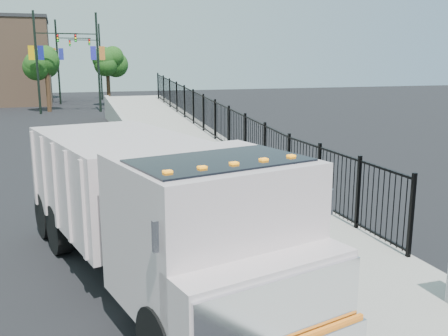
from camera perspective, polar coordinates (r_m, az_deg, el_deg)
name	(u,v)px	position (r m, az deg, el deg)	size (l,w,h in m)	color
ground	(223,248)	(11.68, -0.17, -9.17)	(120.00, 120.00, 0.00)	black
sidewalk	(342,269)	(10.73, 13.29, -11.16)	(3.55, 12.00, 0.12)	#9E998E
curb	(255,281)	(9.92, 3.51, -12.73)	(0.30, 12.00, 0.16)	#ADAAA3
ramp	(168,140)	(27.24, -6.38, 3.18)	(3.95, 24.00, 1.70)	#9E998E
iron_fence	(215,133)	(23.62, -1.02, 4.07)	(0.10, 28.00, 1.80)	black
truck	(153,202)	(9.54, -8.11, -3.91)	(4.60, 8.86, 2.90)	black
worker	(273,219)	(10.61, 5.67, -5.81)	(0.63, 0.41, 1.73)	#580907
debris	(234,214)	(13.59, 1.17, -5.27)	(0.43, 0.43, 0.11)	silver
light_pole_0	(41,58)	(42.67, -20.22, 11.67)	(3.77, 0.22, 8.00)	black
light_pole_1	(94,59)	(43.08, -14.62, 12.01)	(3.78, 0.22, 8.00)	black
light_pole_2	(61,59)	(51.60, -18.13, 11.79)	(3.78, 0.22, 8.00)	black
light_pole_3	(97,59)	(56.26, -14.26, 12.00)	(3.77, 0.22, 8.00)	black
tree_0	(46,64)	(44.43, -19.66, 11.14)	(2.43, 2.43, 5.22)	#382314
tree_1	(107,64)	(48.63, -13.20, 11.53)	(2.20, 2.20, 5.10)	#382314
tree_2	(42,62)	(60.22, -20.09, 11.26)	(3.26, 3.26, 5.63)	#382314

